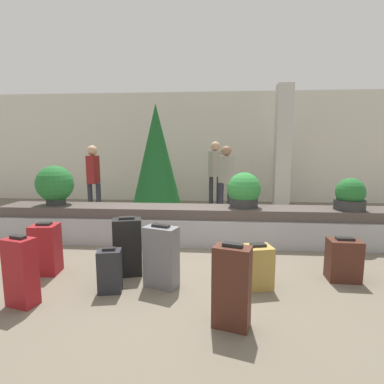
% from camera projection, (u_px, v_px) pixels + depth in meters
% --- Properties ---
extents(ground_plane, '(18.00, 18.00, 0.00)m').
position_uv_depth(ground_plane, '(184.00, 274.00, 3.80)').
color(ground_plane, '#6B6051').
extents(back_wall, '(18.00, 0.06, 3.20)m').
position_uv_depth(back_wall, '(202.00, 148.00, 8.88)').
color(back_wall, beige).
rests_on(back_wall, ground_plane).
extents(carousel, '(6.77, 0.76, 0.60)m').
position_uv_depth(carousel, '(192.00, 225.00, 5.09)').
color(carousel, '#9E9EA3').
rests_on(carousel, ground_plane).
extents(pillar, '(0.39, 0.39, 3.20)m').
position_uv_depth(pillar, '(283.00, 148.00, 7.81)').
color(pillar, beige).
rests_on(pillar, ground_plane).
extents(suitcase_0, '(0.37, 0.27, 0.53)m').
position_uv_depth(suitcase_0, '(343.00, 260.00, 3.58)').
color(suitcase_0, '#472319').
rests_on(suitcase_0, ground_plane).
extents(suitcase_1, '(0.42, 0.32, 0.73)m').
position_uv_depth(suitcase_1, '(161.00, 257.00, 3.40)').
color(suitcase_1, slate).
rests_on(suitcase_1, ground_plane).
extents(suitcase_2, '(0.34, 0.30, 0.66)m').
position_uv_depth(suitcase_2, '(46.00, 249.00, 3.78)').
color(suitcase_2, maroon).
rests_on(suitcase_2, ground_plane).
extents(suitcase_3, '(0.39, 0.30, 0.74)m').
position_uv_depth(suitcase_3, '(128.00, 247.00, 3.73)').
color(suitcase_3, black).
rests_on(suitcase_3, ground_plane).
extents(suitcase_4, '(0.36, 0.33, 0.52)m').
position_uv_depth(suitcase_4, '(257.00, 267.00, 3.39)').
color(suitcase_4, '#A3843D').
rests_on(suitcase_4, ground_plane).
extents(suitcase_5, '(0.32, 0.25, 0.73)m').
position_uv_depth(suitcase_5, '(21.00, 272.00, 2.99)').
color(suitcase_5, maroon).
rests_on(suitcase_5, ground_plane).
extents(suitcase_6, '(0.36, 0.27, 0.77)m').
position_uv_depth(suitcase_6, '(232.00, 287.00, 2.62)').
color(suitcase_6, '#472319').
rests_on(suitcase_6, ground_plane).
extents(suitcase_7, '(0.28, 0.23, 0.51)m').
position_uv_depth(suitcase_7, '(110.00, 271.00, 3.29)').
color(suitcase_7, '#232328').
rests_on(suitcase_7, ground_plane).
extents(potted_plant_0, '(0.56, 0.56, 0.58)m').
position_uv_depth(potted_plant_0, '(244.00, 191.00, 4.97)').
color(potted_plant_0, '#2D2D2D').
rests_on(potted_plant_0, carousel).
extents(potted_plant_1, '(0.47, 0.47, 0.51)m').
position_uv_depth(potted_plant_1, '(350.00, 196.00, 4.77)').
color(potted_plant_1, '#2D2D2D').
rests_on(potted_plant_1, carousel).
extents(potted_plant_2, '(0.63, 0.63, 0.68)m').
position_uv_depth(potted_plant_2, '(55.00, 185.00, 5.19)').
color(potted_plant_2, '#2D2D2D').
rests_on(potted_plant_2, carousel).
extents(traveler_0, '(0.35, 0.35, 1.64)m').
position_uv_depth(traveler_0, '(226.00, 175.00, 6.88)').
color(traveler_0, '#282833').
rests_on(traveler_0, ground_plane).
extents(traveler_1, '(0.31, 0.33, 1.64)m').
position_uv_depth(traveler_1, '(93.00, 175.00, 6.79)').
color(traveler_1, '#282833').
rests_on(traveler_1, ground_plane).
extents(traveler_2, '(0.36, 0.34, 1.76)m').
position_uv_depth(traveler_2, '(215.00, 168.00, 7.86)').
color(traveler_2, '#282833').
rests_on(traveler_2, ground_plane).
extents(decorated_tree, '(1.18, 1.18, 2.58)m').
position_uv_depth(decorated_tree, '(156.00, 157.00, 6.88)').
color(decorated_tree, '#4C331E').
rests_on(decorated_tree, ground_plane).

